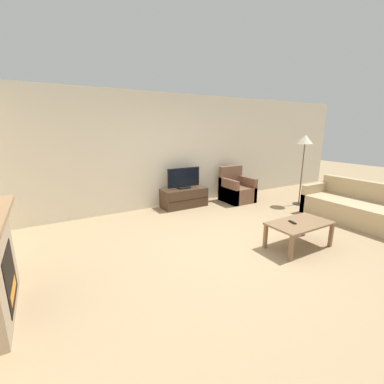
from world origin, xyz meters
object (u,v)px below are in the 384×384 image
floor_lamp (305,144)px  tv_stand (184,197)px  coffee_table (299,226)px  couch (361,209)px  armchair (236,190)px  tv (184,179)px  remote (292,222)px

floor_lamp → tv_stand: bearing=153.7°
coffee_table → couch: size_ratio=0.49×
armchair → couch: size_ratio=0.43×
armchair → floor_lamp: size_ratio=0.52×
tv_stand → tv: bearing=-90.0°
tv_stand → couch: size_ratio=0.52×
coffee_table → remote: (-0.12, 0.05, 0.06)m
armchair → remote: 2.81m
tv_stand → armchair: (1.44, -0.25, 0.06)m
tv_stand → coffee_table: tv_stand is taller
remote → tv: bearing=111.7°
tv_stand → couch: couch is taller
tv_stand → coffee_table: size_ratio=1.06×
armchair → coffee_table: armchair is taller
armchair → coffee_table: size_ratio=0.87×
tv → coffee_table: 2.98m
coffee_table → floor_lamp: bearing=37.5°
tv → remote: bearing=-81.7°
armchair → coffee_table: 2.81m
tv_stand → armchair: bearing=-10.0°
tv_stand → remote: bearing=-81.8°
couch → coffee_table: bearing=-176.5°
tv_stand → coffee_table: bearing=-79.6°
tv → floor_lamp: floor_lamp is taller
tv_stand → coffee_table: (0.54, -2.92, 0.14)m
armchair → tv_stand: bearing=170.0°
remote → couch: (2.23, 0.08, -0.17)m
floor_lamp → armchair: bearing=138.7°
armchair → couch: (1.20, -2.53, -0.02)m
tv_stand → floor_lamp: bearing=-26.3°
couch → tv_stand: bearing=133.5°
armchair → couch: 2.80m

